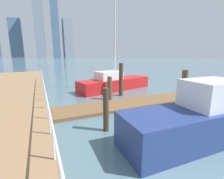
% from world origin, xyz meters
% --- Properties ---
extents(ground_plane, '(300.00, 300.00, 0.00)m').
position_xyz_m(ground_plane, '(0.00, 20.00, 0.00)').
color(ground_plane, slate).
extents(floating_dock, '(13.79, 2.00, 0.18)m').
position_xyz_m(floating_dock, '(3.39, 8.26, 0.09)').
color(floating_dock, brown).
rests_on(floating_dock, ground_plane).
extents(boardwalk_railing, '(0.06, 25.42, 1.08)m').
position_xyz_m(boardwalk_railing, '(-3.15, 7.01, 1.23)').
color(boardwalk_railing, white).
rests_on(boardwalk_railing, boardwalk).
extents(dock_piling_2, '(0.24, 0.24, 1.89)m').
position_xyz_m(dock_piling_2, '(-0.92, 5.57, 0.94)').
color(dock_piling_2, '#473826').
rests_on(dock_piling_2, ground_plane).
extents(dock_piling_3, '(0.33, 0.33, 2.39)m').
position_xyz_m(dock_piling_3, '(4.00, 6.00, 1.20)').
color(dock_piling_3, brown).
rests_on(dock_piling_3, ground_plane).
extents(dock_piling_4, '(0.32, 0.32, 2.57)m').
position_xyz_m(dock_piling_4, '(2.46, 10.68, 1.29)').
color(dock_piling_4, '#473826').
rests_on(dock_piling_4, ground_plane).
extents(dock_piling_5, '(0.32, 0.32, 1.68)m').
position_xyz_m(dock_piling_5, '(1.19, 9.99, 0.84)').
color(dock_piling_5, brown).
rests_on(dock_piling_5, ground_plane).
extents(moored_boat_0, '(7.37, 3.51, 9.40)m').
position_xyz_m(moored_boat_0, '(2.90, 12.91, 0.68)').
color(moored_boat_0, red).
rests_on(moored_boat_0, ground_plane).
extents(moored_boat_2, '(6.10, 2.06, 2.30)m').
position_xyz_m(moored_boat_2, '(2.03, 3.44, 0.85)').
color(moored_boat_2, navy).
rests_on(moored_boat_2, ground_plane).
extents(skyline_tower_1, '(10.67, 9.84, 36.67)m').
position_xyz_m(skyline_tower_1, '(-21.12, 186.84, 18.33)').
color(skyline_tower_1, slate).
rests_on(skyline_tower_1, ground_plane).
extents(skyline_tower_2, '(8.61, 11.72, 58.76)m').
position_xyz_m(skyline_tower_2, '(0.07, 169.98, 29.38)').
color(skyline_tower_2, gray).
rests_on(skyline_tower_2, ground_plane).
extents(skyline_tower_3, '(7.51, 7.51, 78.15)m').
position_xyz_m(skyline_tower_3, '(14.03, 167.72, 39.08)').
color(skyline_tower_3, slate).
rests_on(skyline_tower_3, ground_plane).
extents(skyline_tower_4, '(8.88, 13.44, 36.72)m').
position_xyz_m(skyline_tower_4, '(25.33, 168.72, 18.36)').
color(skyline_tower_4, gray).
rests_on(skyline_tower_4, ground_plane).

